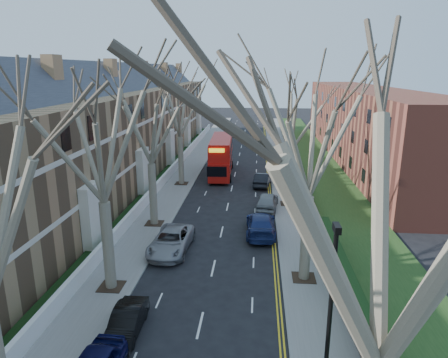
% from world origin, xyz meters
% --- Properties ---
extents(pavement_left, '(3.00, 102.00, 0.12)m').
position_xyz_m(pavement_left, '(-6.00, 39.00, 0.06)').
color(pavement_left, slate).
rests_on(pavement_left, ground).
extents(pavement_right, '(3.00, 102.00, 0.12)m').
position_xyz_m(pavement_right, '(6.00, 39.00, 0.06)').
color(pavement_right, slate).
rests_on(pavement_right, ground).
extents(terrace_left, '(9.70, 78.00, 13.60)m').
position_xyz_m(terrace_left, '(-13.65, 31.00, 5.53)').
color(terrace_left, '#946E4B').
rests_on(terrace_left, ground).
extents(flats_right, '(13.97, 54.00, 10.00)m').
position_xyz_m(flats_right, '(17.46, 43.00, 4.98)').
color(flats_right, brown).
rests_on(flats_right, ground).
extents(wall_hedge_right, '(0.70, 24.00, 1.80)m').
position_xyz_m(wall_hedge_right, '(7.70, 2.00, 1.12)').
color(wall_hedge_right, brown).
rests_on(wall_hedge_right, ground).
extents(front_wall_left, '(0.30, 78.00, 1.00)m').
position_xyz_m(front_wall_left, '(-7.65, 31.00, 0.62)').
color(front_wall_left, white).
rests_on(front_wall_left, ground).
extents(grass_verge_right, '(6.00, 102.00, 0.06)m').
position_xyz_m(grass_verge_right, '(10.50, 39.00, 0.15)').
color(grass_verge_right, '#1D3D16').
rests_on(grass_verge_right, ground).
extents(lamp_post, '(0.18, 0.50, 8.11)m').
position_xyz_m(lamp_post, '(5.00, -3.50, 4.57)').
color(lamp_post, black).
rests_on(lamp_post, ground).
extents(tree_left_mid, '(10.50, 10.50, 14.71)m').
position_xyz_m(tree_left_mid, '(-5.70, 6.00, 9.56)').
color(tree_left_mid, '#766954').
rests_on(tree_left_mid, ground).
extents(tree_left_far, '(10.15, 10.15, 14.22)m').
position_xyz_m(tree_left_far, '(-5.70, 16.00, 9.24)').
color(tree_left_far, '#766954').
rests_on(tree_left_far, ground).
extents(tree_left_dist, '(10.50, 10.50, 14.71)m').
position_xyz_m(tree_left_dist, '(-5.70, 28.00, 9.56)').
color(tree_left_dist, '#766954').
rests_on(tree_left_dist, ground).
extents(tree_right_near, '(10.85, 10.85, 15.20)m').
position_xyz_m(tree_right_near, '(5.70, -6.00, 9.86)').
color(tree_right_near, '#766954').
rests_on(tree_right_near, ground).
extents(tree_right_mid, '(10.50, 10.50, 14.71)m').
position_xyz_m(tree_right_mid, '(5.70, 8.00, 9.56)').
color(tree_right_mid, '#766954').
rests_on(tree_right_mid, ground).
extents(tree_right_far, '(10.15, 10.15, 14.22)m').
position_xyz_m(tree_right_far, '(5.70, 22.00, 9.24)').
color(tree_right_far, '#766954').
rests_on(tree_right_far, ground).
extents(double_decker_bus, '(3.00, 10.64, 4.43)m').
position_xyz_m(double_decker_bus, '(-1.68, 32.77, 2.18)').
color(double_decker_bus, '#B1120C').
rests_on(double_decker_bus, ground).
extents(car_left_mid, '(1.44, 3.88, 1.27)m').
position_xyz_m(car_left_mid, '(-3.46, 2.05, 0.63)').
color(car_left_mid, black).
rests_on(car_left_mid, ground).
extents(car_left_far, '(2.77, 5.61, 1.53)m').
position_xyz_m(car_left_far, '(-3.24, 11.27, 0.77)').
color(car_left_far, gray).
rests_on(car_left_far, ground).
extents(car_right_near, '(2.34, 5.56, 1.60)m').
position_xyz_m(car_right_near, '(3.07, 14.87, 0.80)').
color(car_right_near, navy).
rests_on(car_right_near, ground).
extents(car_right_mid, '(2.36, 4.76, 1.56)m').
position_xyz_m(car_right_mid, '(3.70, 20.69, 0.78)').
color(car_right_mid, gray).
rests_on(car_right_mid, ground).
extents(car_right_far, '(2.12, 4.63, 1.47)m').
position_xyz_m(car_right_far, '(3.31, 28.28, 0.74)').
color(car_right_far, black).
rests_on(car_right_far, ground).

